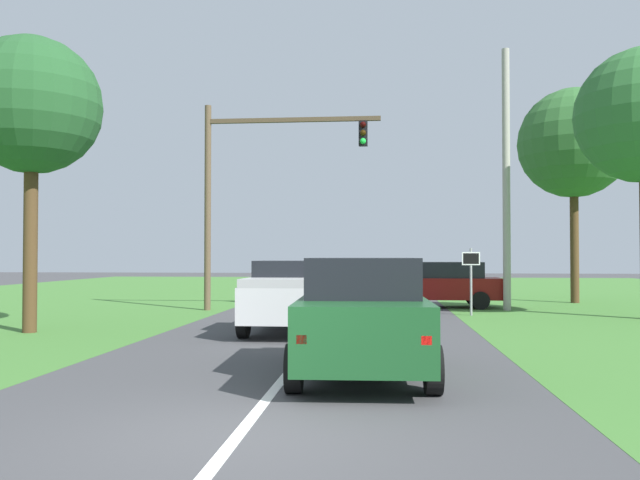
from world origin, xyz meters
TOP-DOWN VIEW (x-y plane):
  - ground_plane at (0.00, 9.58)m, footprint 120.00×120.00m
  - lane_centre_stripe at (0.00, -1.42)m, footprint 0.16×37.17m
  - red_suv_near at (1.29, 3.86)m, footprint 2.39×4.69m
  - pickup_truck_lead at (-0.76, 10.07)m, footprint 2.23×5.15m
  - traffic_light at (-3.17, 16.62)m, footprint 6.53×0.40m
  - keep_moving_sign at (4.62, 15.31)m, footprint 0.60×0.09m
  - pine_tree_left at (-7.59, 9.24)m, footprint 3.63×3.63m
  - oak_tree_right at (9.86, 21.82)m, footprint 4.71×4.71m
  - crossing_suv_far at (3.94, 18.79)m, footprint 4.66×2.15m
  - utility_pole_right at (6.23, 17.59)m, footprint 0.28×0.28m

SIDE VIEW (x-z plane):
  - ground_plane at x=0.00m, z-range 0.00..0.00m
  - lane_centre_stripe at x=0.00m, z-range 0.00..0.01m
  - crossing_suv_far at x=3.94m, z-range 0.04..1.82m
  - pickup_truck_lead at x=-0.76m, z-range 0.03..1.92m
  - red_suv_near at x=1.29m, z-range 0.04..2.03m
  - keep_moving_sign at x=4.62m, z-range 0.32..2.60m
  - utility_pole_right at x=6.23m, z-range 0.00..9.72m
  - traffic_light at x=-3.17m, z-range 1.15..8.77m
  - pine_tree_left at x=-7.59m, z-range 2.05..9.86m
  - oak_tree_right at x=9.86m, z-range 2.23..11.46m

